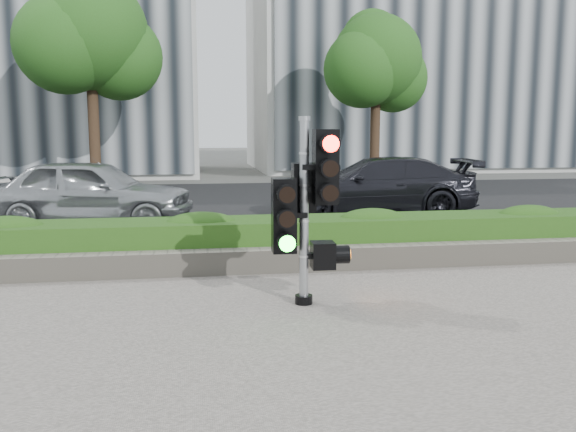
% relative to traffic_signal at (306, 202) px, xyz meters
% --- Properties ---
extents(ground, '(120.00, 120.00, 0.00)m').
position_rel_traffic_signal_xyz_m(ground, '(0.01, -0.24, -1.25)').
color(ground, '#51514C').
rests_on(ground, ground).
extents(sidewalk, '(16.00, 11.00, 0.03)m').
position_rel_traffic_signal_xyz_m(sidewalk, '(0.01, -2.74, -1.24)').
color(sidewalk, '#9E9389').
rests_on(sidewalk, ground).
extents(road, '(60.00, 13.00, 0.02)m').
position_rel_traffic_signal_xyz_m(road, '(0.01, 9.76, -1.24)').
color(road, black).
rests_on(road, ground).
extents(curb, '(60.00, 0.25, 0.12)m').
position_rel_traffic_signal_xyz_m(curb, '(0.01, 2.91, -1.19)').
color(curb, gray).
rests_on(curb, ground).
extents(stone_wall, '(12.00, 0.32, 0.34)m').
position_rel_traffic_signal_xyz_m(stone_wall, '(0.01, 1.66, -1.05)').
color(stone_wall, gray).
rests_on(stone_wall, sidewalk).
extents(hedge, '(12.00, 1.00, 0.68)m').
position_rel_traffic_signal_xyz_m(hedge, '(0.01, 2.31, -0.88)').
color(hedge, '#487E26').
rests_on(hedge, sidewalk).
extents(building_left, '(16.00, 9.00, 15.00)m').
position_rel_traffic_signal_xyz_m(building_left, '(-8.99, 22.76, 6.25)').
color(building_left, '#B7B7B2').
rests_on(building_left, ground).
extents(building_right, '(18.00, 10.00, 12.00)m').
position_rel_traffic_signal_xyz_m(building_right, '(11.01, 24.76, 4.75)').
color(building_right, '#B7B7B2').
rests_on(building_right, ground).
extents(tree_left, '(4.61, 4.03, 7.34)m').
position_rel_traffic_signal_xyz_m(tree_left, '(-4.51, 14.32, 3.79)').
color(tree_left, black).
rests_on(tree_left, ground).
extents(tree_right, '(4.10, 3.58, 6.53)m').
position_rel_traffic_signal_xyz_m(tree_right, '(5.49, 15.31, 3.23)').
color(tree_right, black).
rests_on(tree_right, ground).
extents(traffic_signal, '(0.76, 0.56, 2.21)m').
position_rel_traffic_signal_xyz_m(traffic_signal, '(0.00, 0.00, 0.00)').
color(traffic_signal, black).
rests_on(traffic_signal, sidewalk).
extents(car_silver, '(4.55, 2.50, 1.47)m').
position_rel_traffic_signal_xyz_m(car_silver, '(-3.45, 6.45, -0.50)').
color(car_silver, '#A1A5A8').
rests_on(car_silver, road).
extents(car_dark, '(4.99, 2.46, 1.39)m').
position_rel_traffic_signal_xyz_m(car_dark, '(3.06, 7.21, -0.53)').
color(car_dark, black).
rests_on(car_dark, road).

